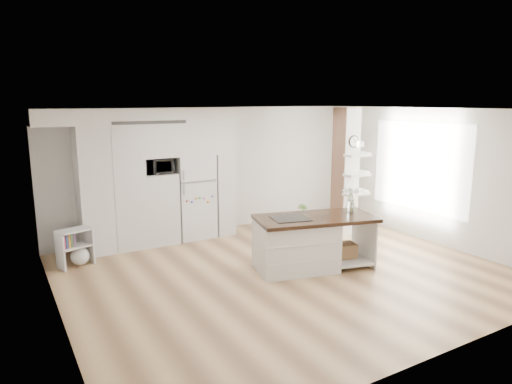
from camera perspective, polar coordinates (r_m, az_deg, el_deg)
floor at (r=7.81m, az=3.74°, el=-9.95°), size 7.00×6.00×0.01m
room at (r=7.34m, az=3.92°, el=3.67°), size 7.04×6.04×2.72m
cabinet_wall at (r=9.18m, az=-13.22°, el=2.73°), size 4.00×0.71×2.70m
refrigerator at (r=9.61m, az=-7.81°, el=-0.52°), size 0.78×0.69×1.75m
column at (r=9.76m, az=11.75°, el=2.37°), size 0.69×0.90×2.70m
window at (r=9.95m, az=19.73°, el=2.98°), size 0.00×2.40×2.40m
pendant_light at (r=8.49m, az=12.96°, el=6.24°), size 0.12×0.12×0.10m
kitchen_island at (r=7.83m, az=5.81°, el=-6.26°), size 2.18×1.42×1.47m
bookshelf at (r=8.57m, az=-21.51°, el=-6.72°), size 0.63×0.47×0.66m
floor_plant_a at (r=10.08m, az=13.45°, el=-3.72°), size 0.32×0.26×0.53m
floor_plant_b at (r=10.88m, az=5.79°, el=-2.66°), size 0.28×0.28×0.42m
microwave at (r=9.18m, az=-12.12°, el=3.18°), size 0.54×0.37×0.30m
shelf_plant at (r=10.02m, az=12.21°, el=3.59°), size 0.27×0.23×0.30m
decor_bowl at (r=9.60m, az=12.23°, el=0.08°), size 0.22×0.22×0.05m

